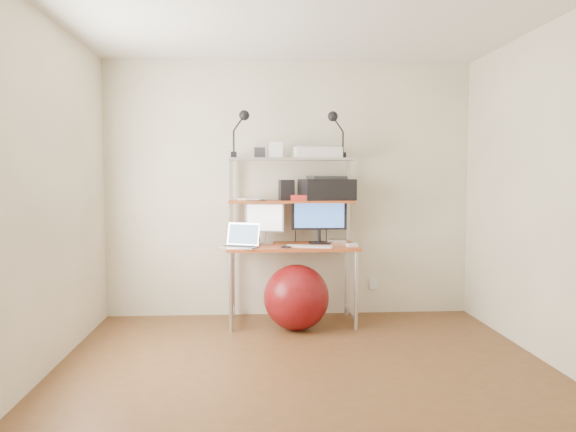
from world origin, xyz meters
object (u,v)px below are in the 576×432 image
object	(u,v)px
laptop	(242,242)
printer	(327,189)
exercise_ball	(296,297)
monitor_silver	(265,220)
monitor_black	(319,216)

from	to	relation	value
laptop	printer	size ratio (longest dim) A/B	0.70
laptop	printer	xyz separation A→B (m)	(0.81, 0.30, 0.47)
printer	exercise_ball	distance (m)	1.09
monitor_silver	exercise_ball	xyz separation A→B (m)	(0.27, -0.36, -0.66)
monitor_silver	printer	distance (m)	0.67
monitor_black	exercise_ball	bearing A→B (deg)	-125.27
monitor_silver	printer	xyz separation A→B (m)	(0.60, 0.03, 0.30)
monitor_black	laptop	bearing A→B (deg)	-160.90
exercise_ball	printer	bearing A→B (deg)	50.81
laptop	exercise_ball	size ratio (longest dim) A/B	0.64
laptop	printer	distance (m)	0.99
monitor_silver	printer	size ratio (longest dim) A/B	0.76
monitor_black	printer	size ratio (longest dim) A/B	0.97
laptop	exercise_ball	world-z (taller)	laptop
monitor_silver	monitor_black	size ratio (longest dim) A/B	0.78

